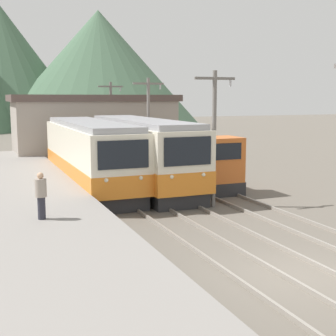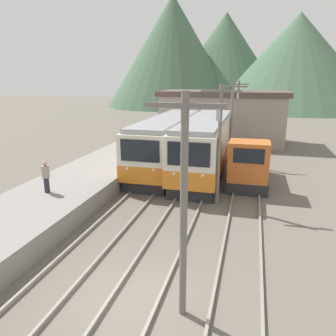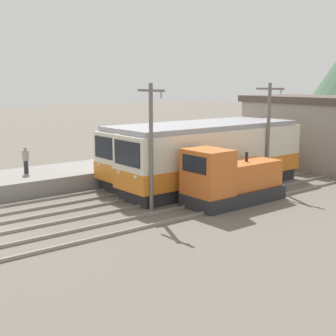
{
  "view_description": "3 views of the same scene",
  "coord_description": "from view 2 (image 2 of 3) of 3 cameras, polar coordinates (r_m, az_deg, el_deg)",
  "views": [
    {
      "loc": [
        -8.31,
        -10.38,
        5.05
      ],
      "look_at": [
        -0.04,
        9.79,
        1.73
      ],
      "focal_mm": 50.0,
      "sensor_mm": 36.0,
      "label": 1
    },
    {
      "loc": [
        3.3,
        -8.05,
        6.52
      ],
      "look_at": [
        -1.24,
        9.43,
        1.51
      ],
      "focal_mm": 35.0,
      "sensor_mm": 36.0,
      "label": 2
    },
    {
      "loc": [
        19.81,
        -4.89,
        6.29
      ],
      "look_at": [
        0.66,
        10.38,
        1.76
      ],
      "focal_mm": 50.0,
      "sensor_mm": 36.0,
      "label": 3
    }
  ],
  "objects": [
    {
      "name": "commuter_train_center",
      "position": [
        23.08,
        6.55,
        3.54
      ],
      "size": [
        2.84,
        12.6,
        3.84
      ],
      "color": "#28282B",
      "rests_on": "ground"
    },
    {
      "name": "shunting_locomotive",
      "position": [
        21.22,
        13.82,
        0.54
      ],
      "size": [
        2.4,
        5.69,
        3.0
      ],
      "color": "#28282B",
      "rests_on": "ground"
    },
    {
      "name": "catenary_mast_distant",
      "position": [
        34.24,
        12.03,
        9.98
      ],
      "size": [
        2.0,
        0.2,
        6.23
      ],
      "color": "slate",
      "rests_on": "ground"
    },
    {
      "name": "catenary_mast_far",
      "position": [
        25.54,
        11.0,
        8.26
      ],
      "size": [
        2.0,
        0.2,
        6.23
      ],
      "color": "slate",
      "rests_on": "ground"
    },
    {
      "name": "mountain_backdrop",
      "position": [
        78.75,
        10.82,
        18.34
      ],
      "size": [
        59.06,
        40.35,
        24.22
      ],
      "color": "#47664C",
      "rests_on": "ground"
    },
    {
      "name": "track_right",
      "position": [
        10.31,
        11.76,
        -23.59
      ],
      "size": [
        1.54,
        60.0,
        0.14
      ],
      "color": "gray",
      "rests_on": "ground"
    },
    {
      "name": "commuter_train_left",
      "position": [
        24.1,
        0.1,
        4.06
      ],
      "size": [
        2.84,
        12.73,
        3.75
      ],
      "color": "#28282B",
      "rests_on": "ground"
    },
    {
      "name": "station_building",
      "position": [
        34.4,
        9.51,
        8.81
      ],
      "size": [
        12.6,
        6.3,
        5.22
      ],
      "color": "gray",
      "rests_on": "ground"
    },
    {
      "name": "track_left",
      "position": [
        11.88,
        -19.08,
        -18.34
      ],
      "size": [
        1.54,
        60.0,
        0.14
      ],
      "color": "gray",
      "rests_on": "ground"
    },
    {
      "name": "ground_plane",
      "position": [
        10.87,
        -6.65,
        -21.48
      ],
      "size": [
        200.0,
        200.0,
        0.0
      ],
      "primitive_type": "plane",
      "color": "#665E54"
    },
    {
      "name": "track_center",
      "position": [
        10.77,
        -5.59,
        -21.38
      ],
      "size": [
        1.54,
        60.0,
        0.14
      ],
      "color": "gray",
      "rests_on": "ground"
    },
    {
      "name": "catenary_mast_mid",
      "position": [
        16.91,
        8.95,
        4.76
      ],
      "size": [
        2.0,
        0.2,
        6.23
      ],
      "color": "slate",
      "rests_on": "ground"
    },
    {
      "name": "catenary_mast_near",
      "position": [
        8.54,
        2.83,
        -5.79
      ],
      "size": [
        2.0,
        0.2,
        6.23
      ],
      "color": "slate",
      "rests_on": "ground"
    },
    {
      "name": "person_on_platform",
      "position": [
        17.24,
        -20.51,
        -1.25
      ],
      "size": [
        0.38,
        0.38,
        1.6
      ],
      "color": "#282833",
      "rests_on": "platform_left"
    }
  ]
}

